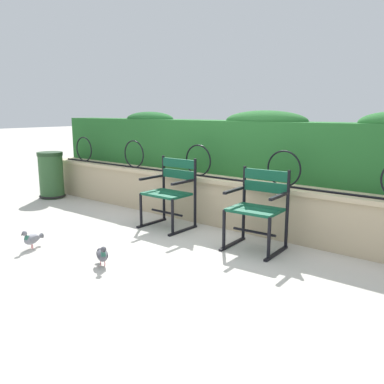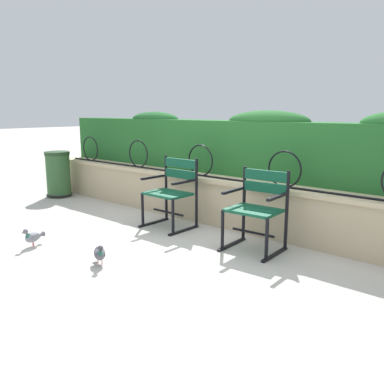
{
  "view_description": "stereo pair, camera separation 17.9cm",
  "coord_description": "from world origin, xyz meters",
  "px_view_note": "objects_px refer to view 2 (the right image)",
  "views": [
    {
      "loc": [
        2.87,
        -3.44,
        1.47
      ],
      "look_at": [
        0.0,
        0.09,
        0.55
      ],
      "focal_mm": 37.94,
      "sensor_mm": 36.0,
      "label": 1
    },
    {
      "loc": [
        3.01,
        -3.33,
        1.47
      ],
      "look_at": [
        0.0,
        0.09,
        0.55
      ],
      "focal_mm": 37.94,
      "sensor_mm": 36.0,
      "label": 2
    }
  ],
  "objects_px": {
    "trash_bin": "(58,175)",
    "park_chair_left": "(172,191)",
    "pigeon_far_side": "(100,253)",
    "park_chair_right": "(257,207)",
    "pigeon_near_chairs": "(33,237)"
  },
  "relations": [
    {
      "from": "trash_bin",
      "to": "park_chair_left",
      "type": "bearing_deg",
      "value": -0.61
    },
    {
      "from": "pigeon_far_side",
      "to": "trash_bin",
      "type": "height_order",
      "value": "trash_bin"
    },
    {
      "from": "park_chair_right",
      "to": "pigeon_far_side",
      "type": "distance_m",
      "value": 1.69
    },
    {
      "from": "pigeon_near_chairs",
      "to": "park_chair_right",
      "type": "bearing_deg",
      "value": 39.6
    },
    {
      "from": "pigeon_near_chairs",
      "to": "pigeon_far_side",
      "type": "height_order",
      "value": "same"
    },
    {
      "from": "pigeon_far_side",
      "to": "park_chair_left",
      "type": "bearing_deg",
      "value": 105.52
    },
    {
      "from": "trash_bin",
      "to": "park_chair_right",
      "type": "bearing_deg",
      "value": -0.78
    },
    {
      "from": "pigeon_near_chairs",
      "to": "pigeon_far_side",
      "type": "distance_m",
      "value": 1.0
    },
    {
      "from": "park_chair_left",
      "to": "trash_bin",
      "type": "relative_size",
      "value": 1.13
    },
    {
      "from": "park_chair_right",
      "to": "pigeon_near_chairs",
      "type": "distance_m",
      "value": 2.47
    },
    {
      "from": "park_chair_left",
      "to": "pigeon_far_side",
      "type": "distance_m",
      "value": 1.52
    },
    {
      "from": "park_chair_left",
      "to": "park_chair_right",
      "type": "distance_m",
      "value": 1.28
    },
    {
      "from": "park_chair_right",
      "to": "pigeon_far_side",
      "type": "height_order",
      "value": "park_chair_right"
    },
    {
      "from": "pigeon_near_chairs",
      "to": "trash_bin",
      "type": "relative_size",
      "value": 0.37
    },
    {
      "from": "park_chair_left",
      "to": "park_chair_right",
      "type": "xyz_separation_m",
      "value": [
        1.28,
        -0.03,
        -0.01
      ]
    }
  ]
}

